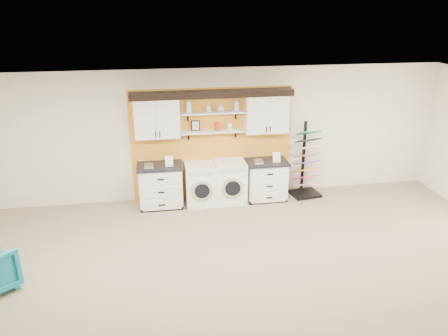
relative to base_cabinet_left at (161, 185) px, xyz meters
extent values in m
plane|color=gray|center=(1.13, -3.64, -0.46)|extent=(10.00, 10.00, 0.00)
plane|color=white|center=(1.13, -3.64, 2.34)|extent=(10.00, 10.00, 0.00)
plane|color=white|center=(1.13, 0.36, 0.94)|extent=(10.00, 0.00, 10.00)
cube|color=orange|center=(1.13, 0.32, 0.74)|extent=(3.40, 0.07, 2.40)
cube|color=white|center=(0.00, 0.16, 1.42)|extent=(0.90, 0.34, 0.84)
cube|color=white|center=(-0.22, -0.02, 1.42)|extent=(0.42, 0.01, 0.78)
cube|color=white|center=(0.22, -0.02, 1.42)|extent=(0.42, 0.01, 0.78)
cube|color=white|center=(2.26, 0.16, 1.42)|extent=(0.90, 0.34, 0.84)
cube|color=white|center=(2.04, -0.02, 1.42)|extent=(0.42, 0.01, 0.78)
cube|color=white|center=(2.48, -0.02, 1.42)|extent=(0.42, 0.01, 0.78)
cube|color=white|center=(1.13, 0.16, 1.07)|extent=(1.32, 0.28, 0.03)
cube|color=white|center=(1.13, 0.16, 1.47)|extent=(1.32, 0.28, 0.03)
cube|color=black|center=(1.13, 0.18, 1.87)|extent=(3.30, 0.40, 0.10)
cube|color=black|center=(1.13, -0.01, 1.81)|extent=(3.30, 0.04, 0.04)
cube|color=black|center=(0.78, 0.21, 1.20)|extent=(0.18, 0.02, 0.22)
cube|color=beige|center=(0.78, 0.20, 1.20)|extent=(0.14, 0.01, 0.18)
cylinder|color=red|center=(1.23, 0.16, 1.17)|extent=(0.11, 0.11, 0.16)
cylinder|color=silver|center=(1.48, 0.16, 1.16)|extent=(0.10, 0.10, 0.14)
cube|color=white|center=(0.00, 0.01, -0.02)|extent=(0.87, 0.60, 0.87)
cube|color=black|center=(0.00, -0.26, -0.42)|extent=(0.87, 0.06, 0.07)
cube|color=black|center=(0.00, 0.01, 0.44)|extent=(0.93, 0.66, 0.04)
cube|color=white|center=(0.00, -0.30, 0.26)|extent=(0.80, 0.02, 0.24)
cube|color=white|center=(0.00, -0.30, -0.02)|extent=(0.80, 0.02, 0.24)
cube|color=white|center=(0.00, -0.30, -0.30)|extent=(0.80, 0.02, 0.24)
cube|color=white|center=(2.26, 0.01, -0.04)|extent=(0.83, 0.60, 0.83)
cube|color=black|center=(2.26, -0.26, -0.42)|extent=(0.83, 0.06, 0.06)
cube|color=black|center=(2.26, 0.01, 0.39)|extent=(0.88, 0.66, 0.04)
cube|color=white|center=(2.26, -0.30, 0.22)|extent=(0.76, 0.02, 0.23)
cube|color=white|center=(2.26, -0.30, -0.04)|extent=(0.76, 0.02, 0.23)
cube|color=white|center=(2.26, -0.30, -0.31)|extent=(0.76, 0.02, 0.23)
cube|color=white|center=(0.83, 0.01, -0.02)|extent=(0.62, 0.66, 0.87)
cube|color=silver|center=(0.83, -0.33, 0.35)|extent=(0.53, 0.02, 0.09)
cylinder|color=silver|center=(0.83, -0.33, -0.04)|extent=(0.44, 0.05, 0.44)
cylinder|color=black|center=(0.83, -0.35, -0.04)|extent=(0.31, 0.03, 0.31)
cube|color=white|center=(1.47, 0.01, -0.01)|extent=(0.64, 0.66, 0.90)
cube|color=silver|center=(1.47, -0.33, 0.38)|extent=(0.55, 0.02, 0.09)
cylinder|color=silver|center=(1.47, -0.33, -0.02)|extent=(0.45, 0.05, 0.45)
cylinder|color=black|center=(1.47, -0.35, -0.02)|extent=(0.32, 0.03, 0.32)
cube|color=black|center=(3.17, 0.01, -0.43)|extent=(0.67, 0.59, 0.06)
cube|color=black|center=(3.14, 0.19, 0.40)|extent=(0.06, 0.06, 1.60)
cube|color=#EF6ACD|center=(3.17, 0.03, -0.21)|extent=(0.54, 0.36, 0.15)
cube|color=#BE1653|center=(3.17, 0.03, -0.04)|extent=(0.54, 0.36, 0.15)
cube|color=orange|center=(3.17, 0.03, 0.13)|extent=(0.54, 0.36, 0.15)
cube|color=#4B33B5|center=(3.17, 0.03, 0.31)|extent=(0.54, 0.36, 0.15)
cube|color=#9F424A|center=(3.17, 0.03, 0.48)|extent=(0.54, 0.36, 0.15)
cube|color=white|center=(3.17, 0.03, 0.65)|extent=(0.54, 0.36, 0.15)
cube|color=black|center=(3.17, 0.03, 0.82)|extent=(0.54, 0.36, 0.15)
cube|color=#258B5B|center=(3.17, 0.03, 0.99)|extent=(0.54, 0.36, 0.15)
imported|color=silver|center=(0.64, 0.16, 1.64)|extent=(0.17, 0.17, 0.30)
imported|color=silver|center=(1.04, 0.16, 1.58)|extent=(0.10, 0.10, 0.17)
imported|color=silver|center=(1.29, 0.16, 1.57)|extent=(0.19, 0.19, 0.17)
imported|color=silver|center=(1.62, 0.16, 1.62)|extent=(0.14, 0.14, 0.26)
camera|label=1|loc=(-0.05, -8.45, 3.63)|focal=35.00mm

